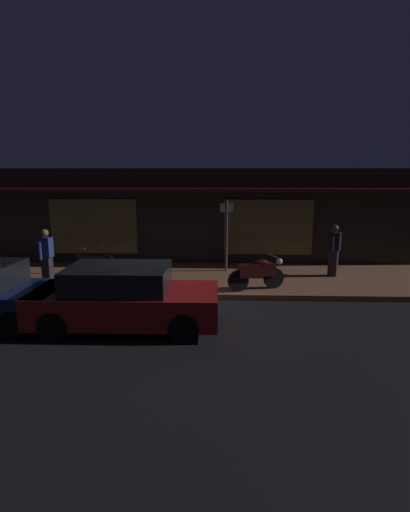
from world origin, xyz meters
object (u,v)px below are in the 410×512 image
at_px(motorcycle, 257,273).
at_px(bicycle_parked, 90,263).
at_px(person_photographer, 46,256).
at_px(parked_car_far, 124,298).
at_px(sign_post, 226,231).
at_px(person_bystander, 334,249).

height_order(motorcycle, bicycle_parked, motorcycle).
relative_size(person_photographer, parked_car_far, 0.41).
xyz_separation_m(bicycle_parked, sign_post, (4.52, 0.56, 1.00)).
distance_m(motorcycle, person_bystander, 3.11).
relative_size(person_photographer, person_bystander, 1.00).
bearing_deg(parked_car_far, sign_post, 64.60).
bearing_deg(motorcycle, parked_car_far, -140.20).
height_order(motorcycle, person_photographer, person_photographer).
bearing_deg(person_photographer, bicycle_parked, 59.20).
relative_size(motorcycle, sign_post, 0.68).
height_order(motorcycle, person_bystander, person_bystander).
bearing_deg(parked_car_far, person_photographer, 134.96).
distance_m(person_bystander, sign_post, 3.53).
bearing_deg(person_photographer, person_bystander, 8.73).
bearing_deg(person_photographer, parked_car_far, -45.04).
xyz_separation_m(motorcycle, parked_car_far, (-3.21, -2.68, 0.06)).
height_order(person_photographer, sign_post, sign_post).
xyz_separation_m(bicycle_parked, parked_car_far, (2.16, -4.41, 0.20)).
height_order(bicycle_parked, person_photographer, person_photographer).
height_order(person_photographer, parked_car_far, person_photographer).
relative_size(bicycle_parked, person_photographer, 0.99).
bearing_deg(parked_car_far, motorcycle, 39.80).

